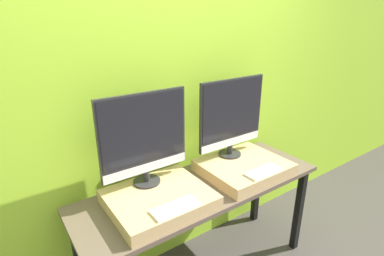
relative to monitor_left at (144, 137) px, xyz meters
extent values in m
cube|color=#9ED12D|center=(0.34, 0.24, 0.15)|extent=(8.00, 0.04, 2.60)
cube|color=brown|center=(0.34, -0.12, -0.40)|extent=(1.71, 0.57, 0.03)
cube|color=black|center=(1.14, -0.35, -0.79)|extent=(0.05, 0.05, 0.73)
cube|color=black|center=(1.14, 0.11, -0.79)|extent=(0.05, 0.05, 0.73)
cube|color=tan|center=(0.00, -0.15, -0.35)|extent=(0.58, 0.49, 0.08)
cylinder|color=#282828|center=(0.00, 0.00, -0.30)|extent=(0.17, 0.17, 0.01)
cylinder|color=#282828|center=(0.00, 0.00, -0.26)|extent=(0.04, 0.04, 0.07)
cube|color=#282828|center=(0.00, 0.00, 0.02)|extent=(0.56, 0.02, 0.50)
cube|color=black|center=(0.00, -0.01, 0.05)|extent=(0.53, 0.00, 0.41)
cube|color=silver|center=(0.00, -0.01, -0.20)|extent=(0.55, 0.00, 0.06)
cube|color=silver|center=(0.00, -0.33, -0.30)|extent=(0.27, 0.11, 0.01)
cube|color=silver|center=(0.00, -0.33, -0.30)|extent=(0.26, 0.10, 0.00)
cube|color=tan|center=(0.69, -0.15, -0.35)|extent=(0.58, 0.49, 0.08)
cylinder|color=#282828|center=(0.69, 0.00, -0.30)|extent=(0.17, 0.17, 0.01)
cylinder|color=#282828|center=(0.69, 0.00, -0.26)|extent=(0.04, 0.04, 0.07)
cube|color=#282828|center=(0.69, 0.00, 0.02)|extent=(0.56, 0.02, 0.50)
cube|color=black|center=(0.69, -0.01, 0.05)|extent=(0.53, 0.00, 0.41)
cube|color=silver|center=(0.69, -0.01, -0.20)|extent=(0.55, 0.00, 0.06)
cube|color=silver|center=(0.69, -0.33, -0.30)|extent=(0.27, 0.11, 0.01)
cube|color=silver|center=(0.69, -0.33, -0.30)|extent=(0.26, 0.10, 0.00)
camera|label=1|loc=(-0.70, -1.49, 0.67)|focal=28.00mm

